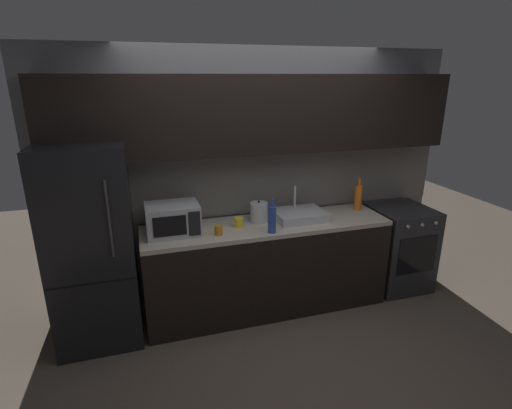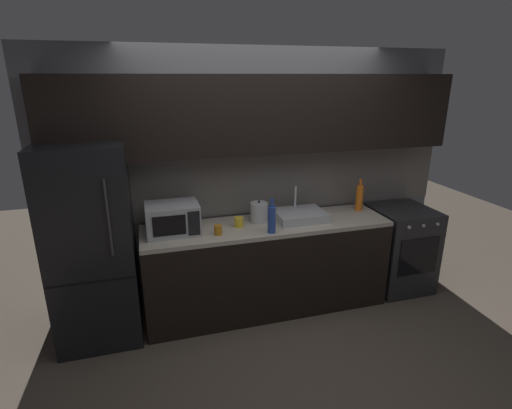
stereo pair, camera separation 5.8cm
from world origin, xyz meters
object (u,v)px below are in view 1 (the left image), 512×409
(refrigerator, at_px, (92,246))
(mug_amber, at_px, (218,230))
(oven_range, at_px, (398,247))
(kettle, at_px, (259,212))
(microwave, at_px, (173,219))
(mug_yellow, at_px, (239,222))
(wine_bottle_orange, at_px, (358,197))
(wine_bottle_blue, at_px, (272,219))

(refrigerator, bearing_deg, mug_amber, -7.31)
(oven_range, distance_m, kettle, 1.67)
(microwave, height_order, mug_yellow, microwave)
(wine_bottle_orange, xyz_separation_m, mug_amber, (-1.53, -0.24, -0.10))
(kettle, bearing_deg, mug_yellow, -161.99)
(microwave, bearing_deg, wine_bottle_blue, -15.88)
(microwave, bearing_deg, kettle, 3.79)
(mug_amber, bearing_deg, refrigerator, 172.69)
(refrigerator, relative_size, mug_yellow, 19.26)
(mug_amber, bearing_deg, wine_bottle_orange, 9.02)
(refrigerator, bearing_deg, kettle, 2.77)
(refrigerator, height_order, wine_bottle_orange, refrigerator)
(refrigerator, xyz_separation_m, mug_yellow, (1.28, 0.00, 0.08))
(oven_range, height_order, microwave, microwave)
(oven_range, xyz_separation_m, kettle, (-1.58, 0.07, 0.55))
(refrigerator, distance_m, mug_amber, 1.07)
(oven_range, xyz_separation_m, mug_yellow, (-1.79, 0.00, 0.49))
(microwave, height_order, wine_bottle_orange, wine_bottle_orange)
(mug_amber, bearing_deg, mug_yellow, 31.81)
(microwave, relative_size, kettle, 2.14)
(refrigerator, height_order, mug_amber, refrigerator)
(oven_range, xyz_separation_m, wine_bottle_blue, (-1.55, -0.22, 0.58))
(wine_bottle_blue, relative_size, mug_amber, 3.64)
(mug_yellow, bearing_deg, refrigerator, -179.94)
(refrigerator, relative_size, kettle, 8.08)
(microwave, distance_m, wine_bottle_orange, 1.91)
(mug_amber, relative_size, mug_yellow, 0.96)
(microwave, bearing_deg, refrigerator, -178.45)
(oven_range, relative_size, wine_bottle_orange, 2.67)
(mug_yellow, bearing_deg, mug_amber, -148.19)
(kettle, xyz_separation_m, mug_amber, (-0.44, -0.21, -0.05))
(oven_range, xyz_separation_m, microwave, (-2.39, 0.02, 0.58))
(wine_bottle_blue, distance_m, mug_yellow, 0.34)
(microwave, xyz_separation_m, kettle, (0.81, 0.05, -0.04))
(mug_yellow, bearing_deg, kettle, 18.01)
(oven_range, height_order, wine_bottle_blue, wine_bottle_blue)
(microwave, bearing_deg, mug_yellow, -1.64)
(kettle, bearing_deg, wine_bottle_orange, 1.85)
(kettle, xyz_separation_m, wine_bottle_blue, (0.03, -0.29, 0.03))
(kettle, relative_size, wine_bottle_blue, 0.68)
(wine_bottle_orange, xyz_separation_m, mug_yellow, (-1.31, -0.11, -0.09))
(kettle, relative_size, wine_bottle_orange, 0.64)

